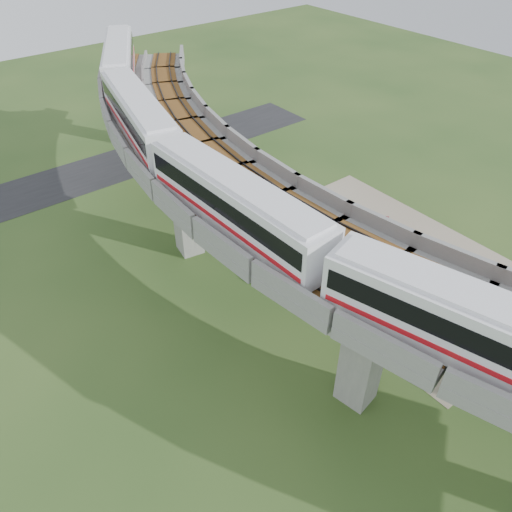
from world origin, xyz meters
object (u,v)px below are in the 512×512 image
object	(u,v)px
metro_train	(211,150)
car_red	(380,228)
car_white	(409,327)
car_dark	(330,225)

from	to	relation	value
metro_train	car_red	bearing A→B (deg)	-14.01
metro_train	car_white	size ratio (longest dim) A/B	19.01
car_white	car_dark	world-z (taller)	car_dark
car_white	car_red	xyz separation A→B (m)	(8.30, 10.11, 0.09)
car_red	car_dark	bearing A→B (deg)	-167.99
car_white	car_red	size ratio (longest dim) A/B	0.83
car_white	metro_train	bearing A→B (deg)	109.91
metro_train	car_white	xyz separation A→B (m)	(7.91, -14.16, -11.72)
car_white	car_dark	xyz separation A→B (m)	(4.83, 13.44, 0.06)
metro_train	car_red	size ratio (longest dim) A/B	15.87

